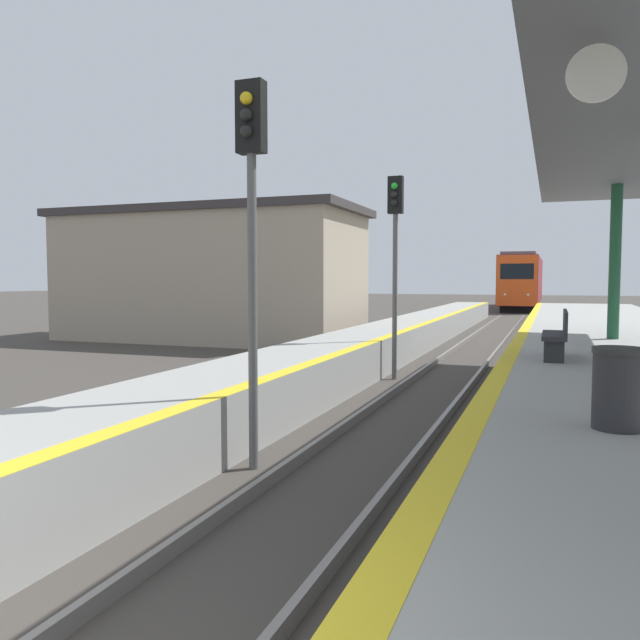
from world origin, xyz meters
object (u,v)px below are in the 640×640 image
(train, at_px, (522,282))
(bench, at_px, (558,333))
(signal_mid, at_px, (395,239))
(trash_bin, at_px, (618,388))
(signal_near, at_px, (251,203))

(train, distance_m, bench, 42.47)
(signal_mid, distance_m, trash_bin, 9.40)
(trash_bin, bearing_deg, bench, 95.24)
(train, xyz_separation_m, bench, (2.53, -42.39, -0.81))
(signal_near, relative_size, signal_mid, 1.00)
(train, xyz_separation_m, signal_mid, (-1.22, -40.05, 1.18))
(signal_mid, xyz_separation_m, trash_bin, (4.28, -8.11, -2.07))
(train, height_order, bench, train)
(train, height_order, trash_bin, train)
(signal_mid, relative_size, trash_bin, 6.00)
(signal_near, bearing_deg, train, 88.56)
(trash_bin, height_order, bench, bench)
(bench, bearing_deg, signal_mid, 148.13)
(train, height_order, signal_near, signal_near)
(train, xyz_separation_m, signal_near, (-1.21, -47.84, 1.18))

